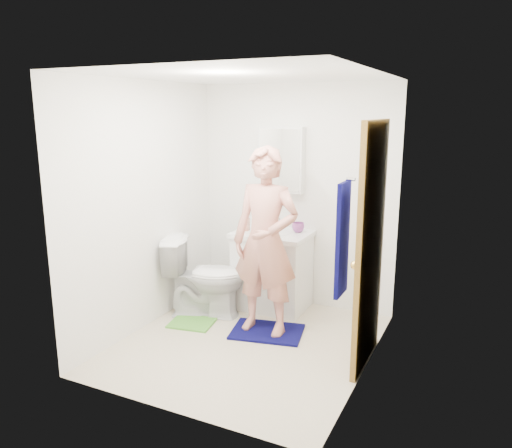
{
  "coord_description": "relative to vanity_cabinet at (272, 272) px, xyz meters",
  "views": [
    {
      "loc": [
        1.94,
        -3.82,
        2.12
      ],
      "look_at": [
        -0.03,
        0.25,
        1.09
      ],
      "focal_mm": 35.0,
      "sensor_mm": 36.0,
      "label": 1
    }
  ],
  "objects": [
    {
      "name": "green_rug",
      "position": [
        -0.55,
        -0.76,
        -0.39
      ],
      "size": [
        0.49,
        0.43,
        0.02
      ],
      "primitive_type": "cube",
      "rotation": [
        0.0,
        0.0,
        0.17
      ],
      "color": "#58AC39",
      "rests_on": "floor"
    },
    {
      "name": "sink_basin",
      "position": [
        0.0,
        0.0,
        0.44
      ],
      "size": [
        0.4,
        0.4,
        0.03
      ],
      "primitive_type": "cylinder",
      "color": "white",
      "rests_on": "countertop"
    },
    {
      "name": "wall_back",
      "position": [
        0.15,
        0.3,
        0.8
      ],
      "size": [
        2.2,
        0.02,
        2.4
      ],
      "primitive_type": "cube",
      "color": "white",
      "rests_on": "ground"
    },
    {
      "name": "man",
      "position": [
        0.2,
        -0.62,
        0.51
      ],
      "size": [
        0.65,
        0.43,
        1.79
      ],
      "primitive_type": "imported",
      "rotation": [
        0.0,
        0.0,
        -0.0
      ],
      "color": "tan",
      "rests_on": "bath_mat"
    },
    {
      "name": "soap_dispenser",
      "position": [
        -0.3,
        -0.06,
        0.55
      ],
      "size": [
        0.1,
        0.1,
        0.19
      ],
      "primitive_type": "imported",
      "rotation": [
        0.0,
        0.0,
        0.16
      ],
      "color": "#B96C56",
      "rests_on": "countertop"
    },
    {
      "name": "bath_mat",
      "position": [
        0.23,
        -0.63,
        -0.39
      ],
      "size": [
        0.76,
        0.61,
        0.02
      ],
      "primitive_type": "cube",
      "rotation": [
        0.0,
        0.0,
        0.21
      ],
      "color": "#070743",
      "rests_on": "floor"
    },
    {
      "name": "ceiling",
      "position": [
        0.15,
        -0.91,
        2.01
      ],
      "size": [
        2.2,
        2.4,
        0.02
      ],
      "primitive_type": "cube",
      "color": "white",
      "rests_on": "ground"
    },
    {
      "name": "toilet",
      "position": [
        -0.55,
        -0.49,
        0.02
      ],
      "size": [
        0.93,
        0.71,
        0.84
      ],
      "primitive_type": "imported",
      "rotation": [
        0.0,
        0.0,
        1.9
      ],
      "color": "white",
      "rests_on": "floor"
    },
    {
      "name": "door_knob",
      "position": [
        1.18,
        -1.08,
        0.55
      ],
      "size": [
        0.07,
        0.07,
        0.07
      ],
      "primitive_type": "sphere",
      "color": "gold",
      "rests_on": "door"
    },
    {
      "name": "medicine_cabinet",
      "position": [
        0.0,
        0.22,
        1.2
      ],
      "size": [
        0.5,
        0.12,
        0.7
      ],
      "primitive_type": "cube",
      "color": "white",
      "rests_on": "wall_back"
    },
    {
      "name": "toothbrush_cup",
      "position": [
        0.25,
        0.11,
        0.5
      ],
      "size": [
        0.15,
        0.15,
        0.1
      ],
      "primitive_type": "imported",
      "rotation": [
        0.0,
        0.0,
        -0.15
      ],
      "color": "#954394",
      "rests_on": "countertop"
    },
    {
      "name": "faucet",
      "position": [
        0.0,
        0.18,
        0.51
      ],
      "size": [
        0.03,
        0.03,
        0.12
      ],
      "primitive_type": "cylinder",
      "color": "silver",
      "rests_on": "countertop"
    },
    {
      "name": "wall_front",
      "position": [
        0.15,
        -2.12,
        0.8
      ],
      "size": [
        2.2,
        0.02,
        2.4
      ],
      "primitive_type": "cube",
      "color": "white",
      "rests_on": "ground"
    },
    {
      "name": "towel",
      "position": [
        1.18,
        -1.48,
        0.85
      ],
      "size": [
        0.03,
        0.24,
        0.8
      ],
      "primitive_type": "cube",
      "color": "#070743",
      "rests_on": "wall_right"
    },
    {
      "name": "vanity_cabinet",
      "position": [
        0.0,
        0.0,
        0.0
      ],
      "size": [
        0.75,
        0.55,
        0.8
      ],
      "primitive_type": "cube",
      "color": "white",
      "rests_on": "floor"
    },
    {
      "name": "door",
      "position": [
        1.22,
        -0.76,
        0.62
      ],
      "size": [
        0.05,
        0.8,
        2.05
      ],
      "primitive_type": "cube",
      "color": "olive",
      "rests_on": "ground"
    },
    {
      "name": "wall_right",
      "position": [
        1.26,
        -0.91,
        0.8
      ],
      "size": [
        0.02,
        2.4,
        2.4
      ],
      "primitive_type": "cube",
      "color": "white",
      "rests_on": "ground"
    },
    {
      "name": "towel_hook",
      "position": [
        1.22,
        -1.48,
        1.27
      ],
      "size": [
        0.06,
        0.02,
        0.02
      ],
      "primitive_type": "cylinder",
      "rotation": [
        0.0,
        1.57,
        0.0
      ],
      "color": "silver",
      "rests_on": "wall_right"
    },
    {
      "name": "mirror_panel",
      "position": [
        0.0,
        0.16,
        1.2
      ],
      "size": [
        0.46,
        0.01,
        0.66
      ],
      "primitive_type": "cube",
      "color": "white",
      "rests_on": "wall_back"
    },
    {
      "name": "wall_left",
      "position": [
        -0.96,
        -0.91,
        0.8
      ],
      "size": [
        0.02,
        2.4,
        2.4
      ],
      "primitive_type": "cube",
      "color": "white",
      "rests_on": "ground"
    },
    {
      "name": "countertop",
      "position": [
        0.0,
        0.0,
        0.43
      ],
      "size": [
        0.79,
        0.59,
        0.05
      ],
      "primitive_type": "cube",
      "color": "white",
      "rests_on": "vanity_cabinet"
    },
    {
      "name": "floor",
      "position": [
        0.15,
        -0.91,
        -0.41
      ],
      "size": [
        2.2,
        2.4,
        0.02
      ],
      "primitive_type": "cube",
      "color": "beige",
      "rests_on": "ground"
    }
  ]
}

